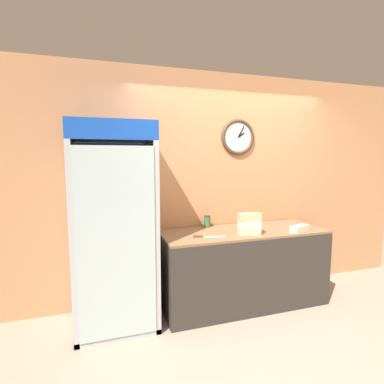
# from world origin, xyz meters

# --- Properties ---
(ground_plane) EXTENTS (14.00, 14.00, 0.00)m
(ground_plane) POSITION_xyz_m (0.00, 0.00, 0.00)
(ground_plane) COLOR gray
(wall_back) EXTENTS (5.20, 0.10, 2.70)m
(wall_back) POSITION_xyz_m (0.00, 1.29, 1.36)
(wall_back) COLOR tan
(wall_back) RESTS_ON ground_plane
(prep_counter) EXTENTS (1.89, 0.70, 0.87)m
(prep_counter) POSITION_xyz_m (0.00, 0.90, 0.44)
(prep_counter) COLOR #332D28
(prep_counter) RESTS_ON ground_plane
(beverage_cooler) EXTENTS (0.79, 0.69, 2.04)m
(beverage_cooler) POSITION_xyz_m (-1.43, 0.95, 1.11)
(beverage_cooler) COLOR #B2B7BC
(beverage_cooler) RESTS_ON ground_plane
(sandwich_stack_bottom) EXTENTS (0.25, 0.14, 0.08)m
(sandwich_stack_bottom) POSITION_xyz_m (-0.03, 0.71, 0.91)
(sandwich_stack_bottom) COLOR beige
(sandwich_stack_bottom) RESTS_ON prep_counter
(sandwich_stack_middle) EXTENTS (0.25, 0.14, 0.08)m
(sandwich_stack_middle) POSITION_xyz_m (-0.03, 0.71, 0.99)
(sandwich_stack_middle) COLOR beige
(sandwich_stack_middle) RESTS_ON sandwich_stack_bottom
(sandwich_stack_top) EXTENTS (0.25, 0.13, 0.08)m
(sandwich_stack_top) POSITION_xyz_m (-0.03, 0.71, 1.07)
(sandwich_stack_top) COLOR tan
(sandwich_stack_top) RESTS_ON sandwich_stack_middle
(sandwich_flat_left) EXTENTS (0.26, 0.17, 0.07)m
(sandwich_flat_left) POSITION_xyz_m (0.57, 0.65, 0.91)
(sandwich_flat_left) COLOR beige
(sandwich_flat_left) RESTS_ON prep_counter
(chefs_knife) EXTENTS (0.34, 0.11, 0.02)m
(chefs_knife) POSITION_xyz_m (-0.52, 0.76, 0.88)
(chefs_knife) COLOR silver
(chefs_knife) RESTS_ON prep_counter
(condiment_jar) EXTENTS (0.08, 0.08, 0.14)m
(condiment_jar) POSITION_xyz_m (-0.34, 1.18, 0.94)
(condiment_jar) COLOR #336B38
(condiment_jar) RESTS_ON prep_counter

